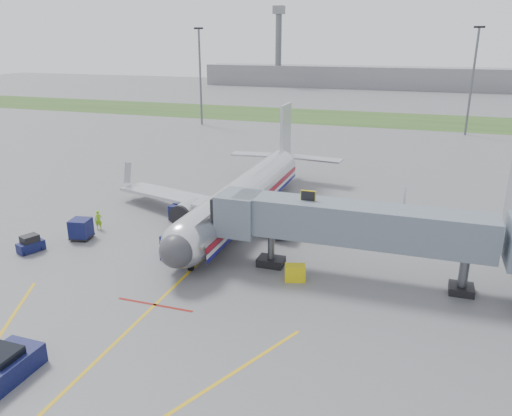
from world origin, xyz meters
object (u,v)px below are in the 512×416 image
(airliner, at_px, (245,195))
(baggage_tug, at_px, (31,244))
(ramp_worker, at_px, (98,220))
(belt_loader, at_px, (178,249))
(pushback_tug, at_px, (3,366))

(airliner, distance_m, baggage_tug, 21.09)
(airliner, xyz_separation_m, ramp_worker, (-12.86, -7.68, -1.67))
(airliner, relative_size, belt_loader, 8.25)
(airliner, xyz_separation_m, baggage_tug, (-15.30, -14.38, -1.95))
(pushback_tug, relative_size, ramp_worker, 2.12)
(airliner, bearing_deg, ramp_worker, -149.15)
(airliner, xyz_separation_m, pushback_tug, (-4.00, -29.14, -1.93))
(airliner, relative_size, ramp_worker, 18.24)
(pushback_tug, height_order, belt_loader, belt_loader)
(pushback_tug, xyz_separation_m, belt_loader, (1.51, 18.48, -0.21))
(airliner, xyz_separation_m, belt_loader, (-2.50, -10.66, -2.14))
(baggage_tug, height_order, ramp_worker, ramp_worker)
(belt_loader, height_order, ramp_worker, belt_loader)
(airliner, distance_m, ramp_worker, 15.07)
(pushback_tug, bearing_deg, ramp_worker, 112.43)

